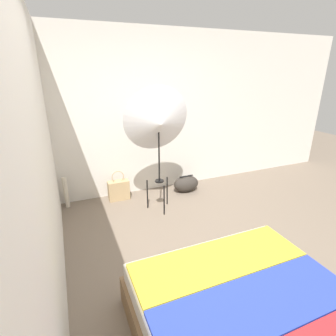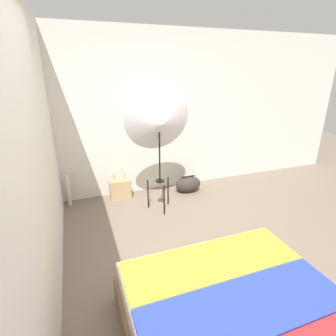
% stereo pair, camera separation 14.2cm
% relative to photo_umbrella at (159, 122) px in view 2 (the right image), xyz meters
% --- Properties ---
extents(ground_plane, '(14.00, 14.00, 0.00)m').
position_rel_photo_umbrella_xyz_m(ground_plane, '(-0.05, -1.63, -1.32)').
color(ground_plane, '#756656').
extents(wall_back, '(8.00, 0.05, 2.60)m').
position_rel_photo_umbrella_xyz_m(wall_back, '(-0.05, 0.76, -0.02)').
color(wall_back, silver).
rests_on(wall_back, ground_plane).
extents(wall_side_left, '(0.05, 8.00, 2.60)m').
position_rel_photo_umbrella_xyz_m(wall_side_left, '(-1.41, -0.63, -0.02)').
color(wall_side_left, silver).
rests_on(wall_side_left, ground_plane).
extents(photo_umbrella, '(0.93, 0.41, 1.81)m').
position_rel_photo_umbrella_xyz_m(photo_umbrella, '(0.00, 0.00, 0.00)').
color(photo_umbrella, black).
rests_on(photo_umbrella, ground_plane).
extents(tote_bag, '(0.33, 0.15, 0.49)m').
position_rel_photo_umbrella_xyz_m(tote_bag, '(-0.50, 0.54, -1.16)').
color(tote_bag, tan).
rests_on(tote_bag, ground_plane).
extents(duffel_bag, '(0.45, 0.28, 0.29)m').
position_rel_photo_umbrella_xyz_m(duffel_bag, '(0.64, 0.40, -1.18)').
color(duffel_bag, '#332D28').
rests_on(duffel_bag, ground_plane).
extents(paper_roll, '(0.07, 0.07, 0.49)m').
position_rel_photo_umbrella_xyz_m(paper_roll, '(-1.29, 0.60, -1.08)').
color(paper_roll, beige).
rests_on(paper_roll, ground_plane).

